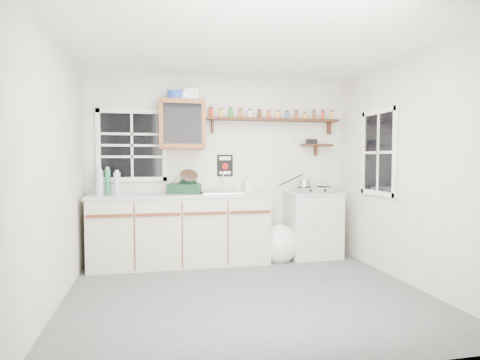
{
  "coord_description": "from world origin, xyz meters",
  "views": [
    {
      "loc": [
        -0.91,
        -3.91,
        1.37
      ],
      "look_at": [
        0.04,
        0.55,
        1.13
      ],
      "focal_mm": 30.0,
      "sensor_mm": 36.0,
      "label": 1
    }
  ],
  "objects_px": {
    "spice_shelf": "(272,119)",
    "hotplate": "(314,189)",
    "main_cabinet": "(181,229)",
    "upper_cabinet": "(182,125)",
    "right_cabinet": "(313,224)",
    "dish_rack": "(186,186)"
  },
  "relations": [
    {
      "from": "spice_shelf",
      "to": "hotplate",
      "type": "height_order",
      "value": "spice_shelf"
    },
    {
      "from": "main_cabinet",
      "to": "spice_shelf",
      "type": "relative_size",
      "value": 1.21
    },
    {
      "from": "hotplate",
      "to": "upper_cabinet",
      "type": "bearing_deg",
      "value": 176.97
    },
    {
      "from": "main_cabinet",
      "to": "right_cabinet",
      "type": "relative_size",
      "value": 2.54
    },
    {
      "from": "dish_rack",
      "to": "right_cabinet",
      "type": "bearing_deg",
      "value": 11.41
    },
    {
      "from": "main_cabinet",
      "to": "hotplate",
      "type": "bearing_deg",
      "value": 0.17
    },
    {
      "from": "dish_rack",
      "to": "spice_shelf",
      "type": "bearing_deg",
      "value": 19.89
    },
    {
      "from": "upper_cabinet",
      "to": "dish_rack",
      "type": "relative_size",
      "value": 1.37
    },
    {
      "from": "right_cabinet",
      "to": "hotplate",
      "type": "relative_size",
      "value": 1.59
    },
    {
      "from": "dish_rack",
      "to": "hotplate",
      "type": "relative_size",
      "value": 0.83
    },
    {
      "from": "upper_cabinet",
      "to": "dish_rack",
      "type": "bearing_deg",
      "value": -71.62
    },
    {
      "from": "dish_rack",
      "to": "hotplate",
      "type": "distance_m",
      "value": 1.77
    },
    {
      "from": "spice_shelf",
      "to": "dish_rack",
      "type": "relative_size",
      "value": 4.01
    },
    {
      "from": "main_cabinet",
      "to": "upper_cabinet",
      "type": "bearing_deg",
      "value": 76.32
    },
    {
      "from": "right_cabinet",
      "to": "upper_cabinet",
      "type": "xyz_separation_m",
      "value": [
        -1.8,
        0.12,
        1.37
      ]
    },
    {
      "from": "main_cabinet",
      "to": "upper_cabinet",
      "type": "height_order",
      "value": "upper_cabinet"
    },
    {
      "from": "upper_cabinet",
      "to": "right_cabinet",
      "type": "bearing_deg",
      "value": -3.76
    },
    {
      "from": "main_cabinet",
      "to": "hotplate",
      "type": "relative_size",
      "value": 4.03
    },
    {
      "from": "spice_shelf",
      "to": "dish_rack",
      "type": "height_order",
      "value": "spice_shelf"
    },
    {
      "from": "upper_cabinet",
      "to": "hotplate",
      "type": "distance_m",
      "value": 2.01
    },
    {
      "from": "spice_shelf",
      "to": "hotplate",
      "type": "relative_size",
      "value": 3.34
    },
    {
      "from": "main_cabinet",
      "to": "right_cabinet",
      "type": "xyz_separation_m",
      "value": [
        1.83,
        0.03,
        -0.01
      ]
    }
  ]
}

